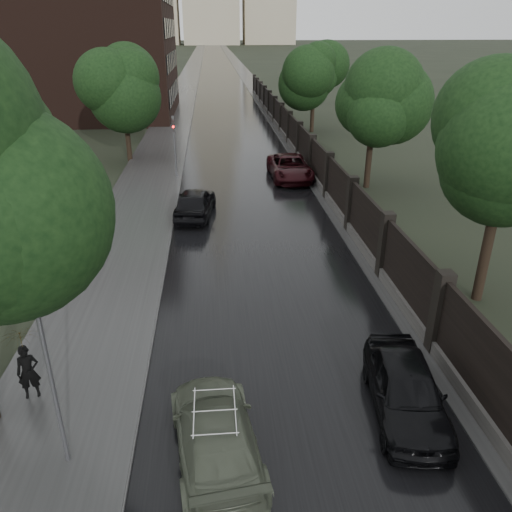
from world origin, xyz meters
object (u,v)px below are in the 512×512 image
object	(u,v)px
traffic_light	(174,142)
volga_sedan	(216,435)
tree_left_far	(122,87)
pedestrian_umbrella	(22,345)
car_right_near	(406,389)
car_right_far	(290,167)
tree_right_b	(374,104)
lamp_post	(49,369)
tree_right_a	(504,165)
hatchback_left	(195,202)
tree_right_c	(314,76)

from	to	relation	value
traffic_light	volga_sedan	world-z (taller)	traffic_light
tree_left_far	pedestrian_umbrella	bearing A→B (deg)	-87.50
car_right_near	car_right_far	xyz separation A→B (m)	(0.31, 21.77, 0.03)
tree_right_b	lamp_post	world-z (taller)	tree_right_b
tree_right_a	hatchback_left	bearing A→B (deg)	137.08
tree_left_far	pedestrian_umbrella	xyz separation A→B (m)	(1.14, -26.22, -3.48)
tree_left_far	tree_right_a	size ratio (longest dim) A/B	1.05
tree_right_b	traffic_light	world-z (taller)	tree_right_b
volga_sedan	pedestrian_umbrella	xyz separation A→B (m)	(-4.79, 2.34, 1.10)
tree_left_far	car_right_far	size ratio (longest dim) A/B	1.37
lamp_post	tree_right_c	bearing A→B (deg)	71.48
tree_right_c	pedestrian_umbrella	distance (m)	39.09
tree_right_c	volga_sedan	bearing A→B (deg)	-103.93
volga_sedan	car_right_near	bearing A→B (deg)	-174.81
tree_left_far	car_right_near	distance (m)	29.85
traffic_light	car_right_far	size ratio (longest dim) A/B	0.74
hatchback_left	pedestrian_umbrella	bearing A→B (deg)	81.47
volga_sedan	hatchback_left	bearing A→B (deg)	-94.57
car_right_far	pedestrian_umbrella	bearing A→B (deg)	-117.12
lamp_post	traffic_light	distance (m)	23.52
tree_right_c	traffic_light	xyz separation A→B (m)	(-11.80, -15.01, -2.55)
tree_right_b	pedestrian_umbrella	size ratio (longest dim) A/B	2.92
tree_right_b	lamp_post	size ratio (longest dim) A/B	1.37
hatchback_left	pedestrian_umbrella	distance (m)	14.48
tree_right_c	pedestrian_umbrella	world-z (taller)	tree_right_c
tree_right_c	car_right_far	distance (m)	16.86
lamp_post	hatchback_left	bearing A→B (deg)	81.24
tree_left_far	lamp_post	distance (m)	28.73
traffic_light	pedestrian_umbrella	bearing A→B (deg)	-96.87
tree_right_a	car_right_far	world-z (taller)	tree_right_a
hatchback_left	car_right_far	bearing A→B (deg)	-124.68
lamp_post	car_right_near	distance (m)	8.44
volga_sedan	hatchback_left	world-z (taller)	hatchback_left
tree_right_a	tree_right_c	xyz separation A→B (m)	(0.00, 32.00, 0.00)
tree_right_c	car_right_far	world-z (taller)	tree_right_c
car_right_near	tree_right_a	bearing A→B (deg)	56.09
hatchback_left	pedestrian_umbrella	world-z (taller)	pedestrian_umbrella
tree_left_far	volga_sedan	size ratio (longest dim) A/B	1.63
tree_left_far	lamp_post	size ratio (longest dim) A/B	1.45
tree_right_b	tree_right_c	world-z (taller)	same
tree_left_far	tree_right_b	world-z (taller)	tree_left_far
tree_left_far	pedestrian_umbrella	world-z (taller)	tree_left_far
tree_right_c	car_right_far	bearing A→B (deg)	-105.81
volga_sedan	pedestrian_umbrella	distance (m)	5.45
traffic_light	volga_sedan	distance (m)	23.73
tree_left_far	tree_right_b	xyz separation A→B (m)	(15.50, -8.00, -0.29)
tree_right_a	volga_sedan	xyz separation A→B (m)	(-9.57, -6.56, -4.29)
car_right_near	tree_right_c	bearing A→B (deg)	89.83
tree_left_far	hatchback_left	bearing A→B (deg)	-67.54
tree_left_far	hatchback_left	size ratio (longest dim) A/B	1.66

